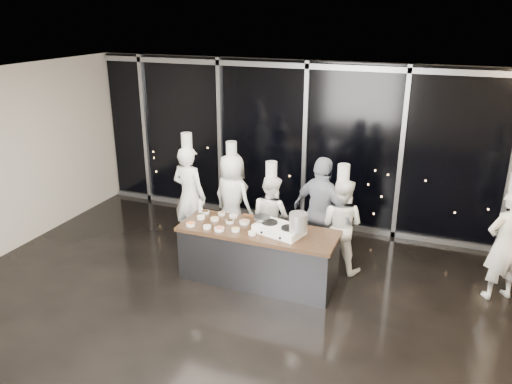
% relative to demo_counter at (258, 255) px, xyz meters
% --- Properties ---
extents(ground, '(9.00, 9.00, 0.00)m').
position_rel_demo_counter_xyz_m(ground, '(0.00, -0.90, -0.45)').
color(ground, black).
rests_on(ground, ground).
extents(room_shell, '(9.02, 7.02, 3.21)m').
position_rel_demo_counter_xyz_m(room_shell, '(0.18, -0.90, 1.79)').
color(room_shell, beige).
rests_on(room_shell, ground).
extents(window_wall, '(8.90, 0.11, 3.20)m').
position_rel_demo_counter_xyz_m(window_wall, '(0.00, 2.53, 1.14)').
color(window_wall, black).
rests_on(window_wall, ground).
extents(demo_counter, '(2.46, 0.86, 0.90)m').
position_rel_demo_counter_xyz_m(demo_counter, '(0.00, 0.00, 0.00)').
color(demo_counter, '#39393E').
rests_on(demo_counter, ground).
extents(stove, '(0.81, 0.61, 0.14)m').
position_rel_demo_counter_xyz_m(stove, '(0.35, -0.01, 0.51)').
color(stove, white).
rests_on(stove, demo_counter).
extents(frying_pan, '(0.47, 0.31, 0.04)m').
position_rel_demo_counter_xyz_m(frying_pan, '(0.02, 0.09, 0.61)').
color(frying_pan, gray).
rests_on(frying_pan, stove).
extents(stock_pot, '(0.32, 0.32, 0.26)m').
position_rel_demo_counter_xyz_m(stock_pot, '(0.67, -0.10, 0.72)').
color(stock_pot, silver).
rests_on(stock_pot, stove).
extents(prep_bowls, '(1.16, 0.70, 0.05)m').
position_rel_demo_counter_xyz_m(prep_bowls, '(-0.62, -0.00, 0.47)').
color(prep_bowls, silver).
rests_on(prep_bowls, demo_counter).
extents(squeeze_bottle, '(0.07, 0.07, 0.25)m').
position_rel_demo_counter_xyz_m(squeeze_bottle, '(-1.14, 0.29, 0.56)').
color(squeeze_bottle, silver).
rests_on(squeeze_bottle, demo_counter).
extents(chef_far_left, '(0.74, 0.55, 2.08)m').
position_rel_demo_counter_xyz_m(chef_far_left, '(-1.65, 0.84, 0.49)').
color(chef_far_left, white).
rests_on(chef_far_left, ground).
extents(chef_left, '(0.94, 0.76, 1.90)m').
position_rel_demo_counter_xyz_m(chef_left, '(-0.97, 1.21, 0.39)').
color(chef_left, white).
rests_on(chef_left, ground).
extents(chef_center, '(0.90, 0.82, 1.73)m').
position_rel_demo_counter_xyz_m(chef_center, '(-0.10, 0.86, 0.31)').
color(chef_center, white).
rests_on(chef_center, ground).
extents(guest, '(1.20, 0.84, 1.89)m').
position_rel_demo_counter_xyz_m(guest, '(0.78, 0.88, 0.49)').
color(guest, '#16203C').
rests_on(guest, ground).
extents(chef_right, '(0.85, 0.70, 1.82)m').
position_rel_demo_counter_xyz_m(chef_right, '(1.10, 0.85, 0.35)').
color(chef_right, white).
rests_on(chef_right, ground).
extents(chef_side, '(0.75, 0.69, 1.95)m').
position_rel_demo_counter_xyz_m(chef_side, '(3.51, 0.88, 0.43)').
color(chef_side, white).
rests_on(chef_side, ground).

